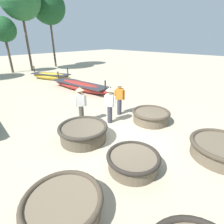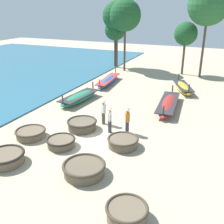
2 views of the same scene
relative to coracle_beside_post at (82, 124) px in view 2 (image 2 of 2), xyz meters
The scene contains 20 objects.
ground_plane 1.36m from the coracle_beside_post, 48.61° to the right, with size 80.00×80.00×0.00m, color tan.
coracle_beside_post is the anchor object (origin of this frame).
coracle_tilted 3.28m from the coracle_beside_post, 18.06° to the right, with size 1.72×1.72×0.54m.
coracle_nearest 5.04m from the coracle_beside_post, 107.72° to the right, with size 1.86×1.86×0.56m.
coracle_upturned 4.77m from the coracle_beside_post, 59.33° to the right, with size 1.99×1.99×0.56m.
coracle_center 2.35m from the coracle_beside_post, 89.56° to the right, with size 1.60×1.60×0.49m.
coracle_far_right 3.09m from the coracle_beside_post, 135.95° to the right, with size 1.77×1.77×0.49m.
coracle_front_right 7.83m from the coracle_beside_post, 48.71° to the right, with size 1.57×1.57×0.58m.
long_boat_white_hull 10.42m from the coracle_beside_post, 105.31° to the left, with size 1.45×5.41×1.07m.
long_boat_blue_hull 7.08m from the coracle_beside_post, 54.42° to the left, with size 1.65×5.62×1.08m.
long_boat_red_hull 5.20m from the coracle_beside_post, 122.08° to the left, with size 1.63×4.56×1.13m.
long_boat_green_hull 11.42m from the coracle_beside_post, 67.22° to the left, with size 2.55×4.15×1.16m.
fisherman_hauling 1.66m from the coracle_beside_post, 54.91° to the left, with size 0.44×0.38×1.67m.
fisherman_crouching 2.90m from the coracle_beside_post, 12.37° to the left, with size 0.37×0.46×1.67m.
fisherman_standing_right 1.88m from the coracle_beside_post, ahead, with size 0.36×0.49×1.67m.
tree_right_mid 17.35m from the coracle_beside_post, 101.78° to the left, with size 3.49×3.49×7.95m.
tree_center 18.73m from the coracle_beside_post, 106.47° to the left, with size 2.53×2.53×5.77m.
tree_tall_back 18.61m from the coracle_beside_post, 72.39° to the left, with size 4.10×4.10×9.34m.
tree_rightmost 17.75m from the coracle_beside_post, 79.18° to the left, with size 2.48×2.48×5.65m.
tree_left_mid 18.88m from the coracle_beside_post, 105.69° to the left, with size 3.43×3.43×7.81m.
Camera 2 is at (6.74, -11.82, 7.16)m, focal length 42.00 mm.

